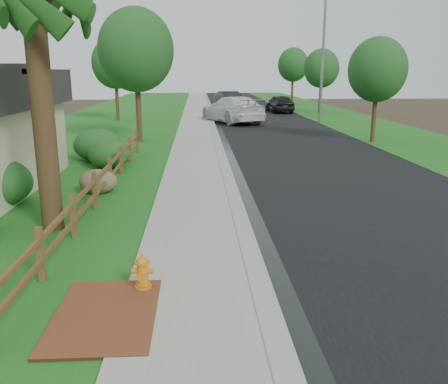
{
  "coord_description": "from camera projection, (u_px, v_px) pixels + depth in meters",
  "views": [
    {
      "loc": [
        -0.7,
        -7.89,
        3.83
      ],
      "look_at": [
        -0.05,
        3.66,
        0.87
      ],
      "focal_mm": 38.0,
      "sensor_mm": 36.0,
      "label": 1
    }
  ],
  "objects": [
    {
      "name": "tree_mid_left",
      "position": [
        115.0,
        63.0,
        36.71
      ],
      "size": [
        3.59,
        3.59,
        6.43
      ],
      "color": "#332615",
      "rests_on": "ground"
    },
    {
      "name": "tree_near_right",
      "position": [
        378.0,
        70.0,
        25.37
      ],
      "size": [
        3.13,
        3.13,
        5.64
      ],
      "color": "#332615",
      "rests_on": "ground"
    },
    {
      "name": "brick_patch",
      "position": [
        106.0,
        316.0,
        7.52
      ],
      "size": [
        1.6,
        2.4,
        0.11
      ],
      "primitive_type": "cube",
      "color": "brown",
      "rests_on": "ground"
    },
    {
      "name": "curb",
      "position": [
        209.0,
        115.0,
        42.48
      ],
      "size": [
        0.4,
        90.0,
        0.12
      ],
      "primitive_type": "cube",
      "color": "gray",
      "rests_on": "ground"
    },
    {
      "name": "shrub_d",
      "position": [
        98.0,
        145.0,
        20.67
      ],
      "size": [
        2.28,
        2.28,
        1.41
      ],
      "primitive_type": "ellipsoid",
      "rotation": [
        0.0,
        0.0,
        -0.1
      ],
      "color": "#18451D",
      "rests_on": "ground"
    },
    {
      "name": "road",
      "position": [
        256.0,
        115.0,
        42.72
      ],
      "size": [
        8.0,
        90.0,
        0.02
      ],
      "primitive_type": "cube",
      "color": "black",
      "rests_on": "ground"
    },
    {
      "name": "streetlight",
      "position": [
        321.0,
        45.0,
        34.91
      ],
      "size": [
        2.3,
        0.79,
        10.08
      ],
      "color": "slate",
      "rests_on": "ground"
    },
    {
      "name": "fire_hydrant",
      "position": [
        143.0,
        273.0,
        8.33
      ],
      "size": [
        0.42,
        0.34,
        0.64
      ],
      "color": "orange",
      "rests_on": "sidewalk"
    },
    {
      "name": "ranch_fence",
      "position": [
        103.0,
        180.0,
        14.46
      ],
      "size": [
        0.12,
        16.92,
        1.1
      ],
      "color": "#53341B",
      "rests_on": "ground"
    },
    {
      "name": "white_suv",
      "position": [
        232.0,
        109.0,
        36.09
      ],
      "size": [
        5.13,
        7.33,
        1.97
      ],
      "primitive_type": "imported",
      "rotation": [
        0.0,
        0.0,
        3.53
      ],
      "color": "silver",
      "rests_on": "road"
    },
    {
      "name": "tree_far_right",
      "position": [
        293.0,
        65.0,
        54.66
      ],
      "size": [
        3.53,
        3.53,
        6.5
      ],
      "color": "#332615",
      "rests_on": "ground"
    },
    {
      "name": "dark_car_mid",
      "position": [
        280.0,
        103.0,
        45.16
      ],
      "size": [
        2.27,
        5.01,
        1.67
      ],
      "primitive_type": "imported",
      "rotation": [
        0.0,
        0.0,
        3.2
      ],
      "color": "black",
      "rests_on": "road"
    },
    {
      "name": "grass_strip",
      "position": [
        174.0,
        115.0,
        42.31
      ],
      "size": [
        1.6,
        90.0,
        0.06
      ],
      "primitive_type": "cube",
      "color": "#1C5B1A",
      "rests_on": "ground"
    },
    {
      "name": "dark_car_far",
      "position": [
        230.0,
        100.0,
        49.32
      ],
      "size": [
        3.07,
        5.71,
        1.79
      ],
      "primitive_type": "imported",
      "rotation": [
        0.0,
        0.0,
        0.23
      ],
      "color": "black",
      "rests_on": "road"
    },
    {
      "name": "sidewalk",
      "position": [
        195.0,
        115.0,
        42.41
      ],
      "size": [
        2.2,
        90.0,
        0.1
      ],
      "primitive_type": "cube",
      "color": "gray",
      "rests_on": "ground"
    },
    {
      "name": "lawn_near",
      "position": [
        115.0,
        115.0,
        42.03
      ],
      "size": [
        9.0,
        90.0,
        0.04
      ],
      "primitive_type": "cube",
      "color": "#1C5B1A",
      "rests_on": "ground"
    },
    {
      "name": "shrub_c",
      "position": [
        109.0,
        154.0,
        19.1
      ],
      "size": [
        2.02,
        2.02,
        1.19
      ],
      "primitive_type": "ellipsoid",
      "rotation": [
        0.0,
        0.0,
        0.27
      ],
      "color": "#18451D",
      "rests_on": "ground"
    },
    {
      "name": "wet_gutter",
      "position": [
        213.0,
        115.0,
        42.51
      ],
      "size": [
        0.5,
        90.0,
        0.0
      ],
      "primitive_type": "cube",
      "color": "black",
      "rests_on": "road"
    },
    {
      "name": "verge_far",
      "position": [
        331.0,
        114.0,
        43.1
      ],
      "size": [
        6.0,
        90.0,
        0.04
      ],
      "primitive_type": "cube",
      "color": "#1C5B1A",
      "rests_on": "ground"
    },
    {
      "name": "tree_near_left",
      "position": [
        136.0,
        50.0,
        25.18
      ],
      "size": [
        4.03,
        4.03,
        7.14
      ],
      "color": "#332615",
      "rests_on": "ground"
    },
    {
      "name": "boulder",
      "position": [
        98.0,
        182.0,
        15.16
      ],
      "size": [
        1.41,
        1.2,
        0.8
      ],
      "primitive_type": "ellipsoid",
      "rotation": [
        0.0,
        0.0,
        -0.28
      ],
      "color": "brown",
      "rests_on": "ground"
    },
    {
      "name": "tree_mid_right",
      "position": [
        322.0,
        68.0,
        43.7
      ],
      "size": [
        3.24,
        3.24,
        5.87
      ],
      "color": "#332615",
      "rests_on": "ground"
    },
    {
      "name": "ground",
      "position": [
        238.0,
        288.0,
        8.62
      ],
      "size": [
        120.0,
        120.0,
        0.0
      ],
      "primitive_type": "plane",
      "color": "#352C1D"
    }
  ]
}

